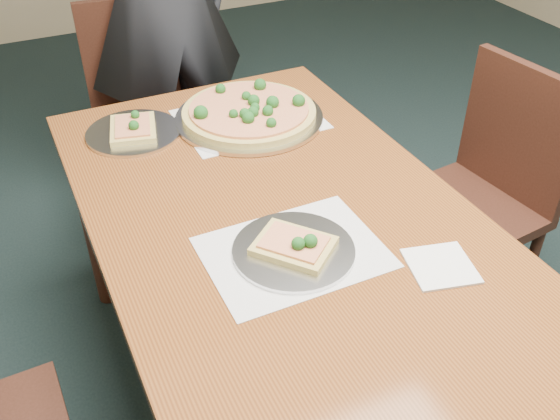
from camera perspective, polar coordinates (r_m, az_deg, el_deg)
name	(u,v)px	position (r m, az deg, el deg)	size (l,w,h in m)	color
dining_table	(280,239)	(1.61, 0.00, -2.64)	(0.90, 1.50, 0.75)	#5F2F13
chair_far	(146,103)	(2.62, -12.16, 9.53)	(0.45, 0.45, 0.91)	black
chair_right	(483,187)	(2.15, 18.10, 1.97)	(0.46, 0.46, 0.91)	black
placemat_main	(249,119)	(1.95, -2.82, 8.30)	(0.42, 0.32, 0.00)	white
placemat_near	(294,252)	(1.42, 1.25, -3.88)	(0.40, 0.30, 0.00)	white
pizza_pan	(249,113)	(1.94, -2.81, 8.87)	(0.45, 0.45, 0.08)	silver
slice_plate_near	(294,248)	(1.41, 1.31, -3.50)	(0.28, 0.28, 0.06)	silver
slice_plate_far	(133,131)	(1.91, -13.26, 7.09)	(0.28, 0.28, 0.06)	silver
napkin	(441,266)	(1.43, 14.48, -4.98)	(0.14, 0.14, 0.01)	white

